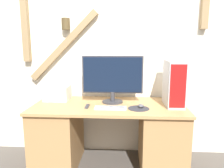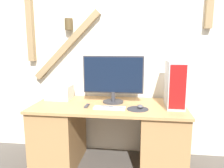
{
  "view_description": "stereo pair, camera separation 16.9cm",
  "coord_description": "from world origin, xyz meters",
  "px_view_note": "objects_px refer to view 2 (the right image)",
  "views": [
    {
      "loc": [
        0.18,
        -2.02,
        1.44
      ],
      "look_at": [
        0.04,
        0.39,
        1.0
      ],
      "focal_mm": 35.0,
      "sensor_mm": 36.0,
      "label": 1
    },
    {
      "loc": [
        0.35,
        -2.0,
        1.44
      ],
      "look_at": [
        0.04,
        0.39,
        1.0
      ],
      "focal_mm": 35.0,
      "sensor_mm": 36.0,
      "label": 2
    }
  ],
  "objects_px": {
    "monitor": "(113,77)",
    "remote_control": "(87,106)",
    "keyboard": "(109,108)",
    "computer_tower": "(175,84)",
    "mouse": "(140,106)",
    "printer": "(60,92)"
  },
  "relations": [
    {
      "from": "mouse",
      "to": "computer_tower",
      "type": "xyz_separation_m",
      "value": [
        0.37,
        0.13,
        0.23
      ]
    },
    {
      "from": "monitor",
      "to": "mouse",
      "type": "xyz_separation_m",
      "value": [
        0.32,
        -0.21,
        -0.28
      ]
    },
    {
      "from": "computer_tower",
      "to": "remote_control",
      "type": "distance_m",
      "value": 1.0
    },
    {
      "from": "keyboard",
      "to": "mouse",
      "type": "distance_m",
      "value": 0.33
    },
    {
      "from": "monitor",
      "to": "remote_control",
      "type": "height_order",
      "value": "monitor"
    },
    {
      "from": "keyboard",
      "to": "computer_tower",
      "type": "distance_m",
      "value": 0.76
    },
    {
      "from": "keyboard",
      "to": "printer",
      "type": "xyz_separation_m",
      "value": [
        -0.68,
        0.34,
        0.08
      ]
    },
    {
      "from": "monitor",
      "to": "remote_control",
      "type": "distance_m",
      "value": 0.45
    },
    {
      "from": "keyboard",
      "to": "mouse",
      "type": "height_order",
      "value": "mouse"
    },
    {
      "from": "monitor",
      "to": "printer",
      "type": "relative_size",
      "value": 2.39
    },
    {
      "from": "keyboard",
      "to": "printer",
      "type": "height_order",
      "value": "printer"
    },
    {
      "from": "monitor",
      "to": "mouse",
      "type": "height_order",
      "value": "monitor"
    },
    {
      "from": "mouse",
      "to": "printer",
      "type": "relative_size",
      "value": 0.28
    },
    {
      "from": "keyboard",
      "to": "computer_tower",
      "type": "height_order",
      "value": "computer_tower"
    },
    {
      "from": "computer_tower",
      "to": "printer",
      "type": "xyz_separation_m",
      "value": [
        -1.38,
        0.16,
        -0.17
      ]
    },
    {
      "from": "mouse",
      "to": "computer_tower",
      "type": "height_order",
      "value": "computer_tower"
    },
    {
      "from": "printer",
      "to": "remote_control",
      "type": "distance_m",
      "value": 0.52
    },
    {
      "from": "computer_tower",
      "to": "printer",
      "type": "relative_size",
      "value": 1.71
    },
    {
      "from": "monitor",
      "to": "keyboard",
      "type": "height_order",
      "value": "monitor"
    },
    {
      "from": "monitor",
      "to": "computer_tower",
      "type": "xyz_separation_m",
      "value": [
        0.69,
        -0.08,
        -0.05
      ]
    },
    {
      "from": "printer",
      "to": "monitor",
      "type": "bearing_deg",
      "value": -6.41
    },
    {
      "from": "computer_tower",
      "to": "remote_control",
      "type": "bearing_deg",
      "value": -171.99
    }
  ]
}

